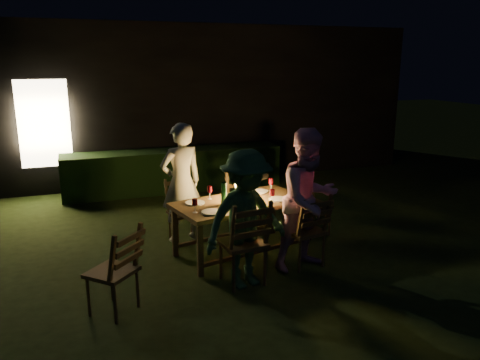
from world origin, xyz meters
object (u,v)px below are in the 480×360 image
object	(u,v)px
chair_far_right	(244,209)
chair_end	(312,215)
dining_table	(241,206)
chair_near_left	(243,257)
chair_near_right	(305,243)
lantern	(242,188)
person_opp_right	(309,200)
bottle_bucket_b	(256,165)
person_opp_left	(246,219)
ice_bucket	(255,169)
chair_spare	(114,286)
chair_far_left	(184,222)
bottle_table	(224,193)
side_table	(254,179)
person_house_side	(181,183)
bottle_bucket_a	(253,166)

from	to	relation	value
chair_far_right	chair_end	size ratio (longest dim) A/B	0.99
dining_table	chair_near_left	size ratio (longest dim) A/B	1.76
dining_table	chair_far_right	bearing A→B (deg)	54.37
chair_near_right	lantern	world-z (taller)	lantern
person_opp_right	bottle_bucket_b	size ratio (longest dim) A/B	5.39
chair_end	person_opp_left	bearing A→B (deg)	-62.60
dining_table	chair_near_left	xyz separation A→B (m)	(-0.27, -0.85, -0.32)
ice_bucket	dining_table	bearing A→B (deg)	-117.35
chair_near_left	chair_spare	xyz separation A→B (m)	(-1.44, -0.17, -0.03)
chair_far_left	bottle_table	world-z (taller)	bottle_table
side_table	bottle_bucket_b	bearing A→B (deg)	38.66
chair_near_left	chair_spare	bearing A→B (deg)	-179.14
chair_end	chair_far_right	bearing A→B (deg)	-137.27
chair_spare	person_house_side	xyz separation A→B (m)	(1.09, 1.72, 0.55)
chair_far_left	bottle_table	bearing A→B (deg)	108.71
bottle_table	ice_bucket	size ratio (longest dim) A/B	0.93
person_opp_right	bottle_bucket_a	world-z (taller)	person_opp_right
person_opp_left	lantern	xyz separation A→B (m)	(0.30, 0.96, 0.09)
chair_end	bottle_bucket_a	distance (m)	1.42
bottle_table	side_table	world-z (taller)	bottle_table
person_opp_right	chair_near_left	bearing A→B (deg)	176.94
ice_bucket	chair_spare	bearing A→B (deg)	-134.28
side_table	bottle_bucket_a	bearing A→B (deg)	-141.34
chair_far_left	chair_end	xyz separation A→B (m)	(1.81, -0.38, 0.02)
chair_spare	person_house_side	world-z (taller)	person_house_side
person_opp_left	chair_spare	bearing A→B (deg)	171.96
chair_near_right	ice_bucket	world-z (taller)	chair_near_right
lantern	bottle_table	distance (m)	0.30
chair_far_right	person_opp_right	bearing A→B (deg)	91.99
ice_bucket	side_table	bearing A→B (deg)	0.00
chair_spare	bottle_table	world-z (taller)	bottle_table
chair_far_left	bottle_bucket_a	xyz separation A→B (m)	(1.36, 0.87, 0.52)
lantern	chair_near_left	bearing A→B (deg)	-108.74
chair_spare	side_table	distance (m)	3.61
bottle_bucket_b	chair_far_right	bearing A→B (deg)	-123.84
chair_far_left	bottle_table	size ratio (longest dim) A/B	3.24
side_table	bottle_bucket_b	xyz separation A→B (m)	(0.05, 0.04, 0.23)
bottle_bucket_b	dining_table	bearing A→B (deg)	-118.17
chair_spare	ice_bucket	bearing A→B (deg)	0.47
chair_far_left	lantern	distance (m)	1.06
person_opp_right	lantern	xyz separation A→B (m)	(-0.58, 0.76, 0.01)
dining_table	ice_bucket	size ratio (longest dim) A/B	6.20
chair_far_left	bottle_table	xyz separation A→B (m)	(0.36, -0.71, 0.58)
dining_table	chair_far_left	xyz separation A→B (m)	(-0.61, 0.65, -0.37)
side_table	ice_bucket	size ratio (longest dim) A/B	2.11
chair_near_left	chair_far_right	bearing A→B (deg)	63.93
bottle_bucket_a	person_opp_left	bearing A→B (deg)	-112.77
chair_near_right	bottle_bucket_b	bearing A→B (deg)	74.60
chair_near_left	person_house_side	world-z (taller)	person_house_side
chair_near_left	bottle_table	xyz separation A→B (m)	(0.03, 0.80, 0.53)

